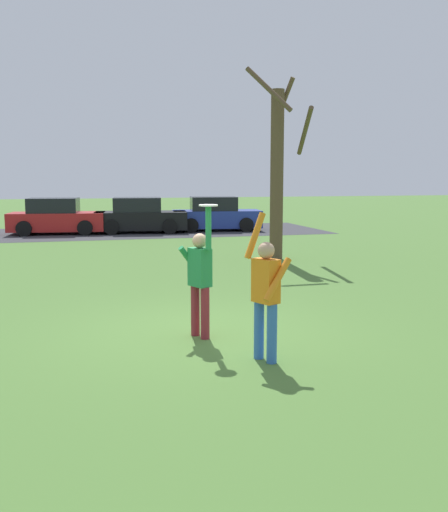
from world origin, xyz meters
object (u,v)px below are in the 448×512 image
at_px(parked_car_red, 57,218).
at_px(parked_car_black, 140,217).
at_px(person_defender, 266,291).
at_px(person_catcher, 200,276).
at_px(frisbee_disc, 208,205).
at_px(parked_car_blue, 216,215).
at_px(bare_tree_tall, 278,168).

relative_size(parked_car_red, parked_car_black, 1.00).
xyz_separation_m(person_defender, parked_car_black, (0.51, 18.87, -0.25)).
bearing_deg(person_catcher, parked_car_black, 152.54).
bearing_deg(person_defender, person_catcher, 0.00).
height_order(person_catcher, parked_car_red, person_catcher).
bearing_deg(person_defender, parked_car_black, -25.35).
bearing_deg(frisbee_disc, parked_car_red, 98.26).
xyz_separation_m(person_defender, parked_car_blue, (4.08, 18.96, -0.25)).
xyz_separation_m(person_catcher, parked_car_blue, (4.68, 17.58, -0.25)).
xyz_separation_m(person_defender, bare_tree_tall, (3.56, 9.21, 1.79)).
bearing_deg(bare_tree_tall, frisbee_disc, -116.89).
relative_size(frisbee_disc, parked_car_blue, 0.07).
relative_size(person_catcher, bare_tree_tall, 0.37).
distance_m(person_catcher, parked_car_black, 17.53).
distance_m(person_defender, parked_car_black, 18.88).
bearing_deg(frisbee_disc, parked_car_black, 86.69).
distance_m(person_catcher, bare_tree_tall, 9.05).
bearing_deg(parked_car_black, bare_tree_tall, -65.16).
distance_m(parked_car_red, parked_car_black, 3.66).
bearing_deg(parked_car_red, bare_tree_tall, -48.86).
bearing_deg(parked_car_red, parked_car_blue, 5.39).
bearing_deg(bare_tree_tall, parked_car_blue, 86.95).
relative_size(parked_car_blue, bare_tree_tall, 0.76).
bearing_deg(bare_tree_tall, person_catcher, -118.02).
height_order(parked_car_black, bare_tree_tall, bare_tree_tall).
distance_m(frisbee_disc, parked_car_red, 18.26).
bearing_deg(person_catcher, person_defender, 0.00).
bearing_deg(parked_car_black, parked_car_red, -177.85).
bearing_deg(bare_tree_tall, parked_car_red, 123.82).
bearing_deg(parked_car_red, parked_car_black, 2.15).
bearing_deg(person_catcher, parked_car_red, 164.26).
bearing_deg(parked_car_blue, person_catcher, -97.60).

